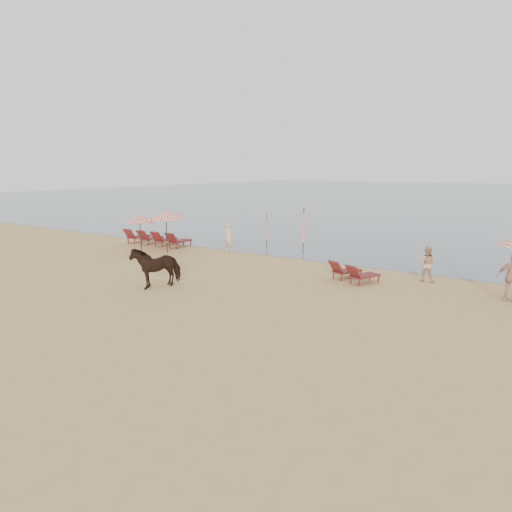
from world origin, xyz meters
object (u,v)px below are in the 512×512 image
at_px(cow, 156,266).
at_px(umbrella_open_left_b, 166,214).
at_px(umbrella_closed_left, 267,227).
at_px(beachgoer_left, 229,237).
at_px(lounger_cluster_right, 352,272).
at_px(beachgoer_right_a, 426,264).
at_px(umbrella_closed_right, 304,225).
at_px(umbrella_open_left_a, 140,218).
at_px(lounger_cluster_left, 156,238).

bearing_deg(cow, umbrella_open_left_b, 151.80).
xyz_separation_m(umbrella_closed_left, beachgoer_left, (-1.21, -2.16, -0.41)).
relative_size(lounger_cluster_right, beachgoer_right_a, 1.38).
height_order(umbrella_closed_right, beachgoer_right_a, umbrella_closed_right).
xyz_separation_m(cow, beachgoer_right_a, (8.91, 6.46, -0.05)).
bearing_deg(umbrella_closed_right, beachgoer_right_a, -20.75).
bearing_deg(beachgoer_right_a, lounger_cluster_right, 28.25).
xyz_separation_m(lounger_cluster_right, umbrella_open_left_a, (-12.45, -0.01, 1.47)).
bearing_deg(beachgoer_left, lounger_cluster_left, 1.24).
height_order(lounger_cluster_left, cow, cow).
height_order(umbrella_open_left_a, umbrella_closed_right, umbrella_closed_right).
bearing_deg(cow, lounger_cluster_left, 156.68).
xyz_separation_m(umbrella_closed_right, beachgoer_left, (-3.91, -1.57, -0.77)).
relative_size(lounger_cluster_right, umbrella_open_left_b, 0.83).
bearing_deg(lounger_cluster_right, cow, -118.04).
height_order(lounger_cluster_right, umbrella_closed_left, umbrella_closed_left).
height_order(umbrella_closed_right, cow, umbrella_closed_right).
bearing_deg(umbrella_open_left_a, lounger_cluster_left, 115.03).
height_order(lounger_cluster_left, beachgoer_right_a, beachgoer_right_a).
bearing_deg(umbrella_open_left_b, beachgoer_left, 32.98).
distance_m(umbrella_closed_right, beachgoer_right_a, 7.45).
bearing_deg(umbrella_open_left_b, umbrella_closed_left, 41.51).
xyz_separation_m(umbrella_open_left_b, beachgoer_left, (2.62, 2.22, -1.33)).
bearing_deg(lounger_cluster_right, umbrella_closed_left, 170.09).
bearing_deg(lounger_cluster_left, beachgoer_left, 7.04).
distance_m(lounger_cluster_left, umbrella_open_left_a, 2.45).
bearing_deg(beachgoer_left, cow, 96.30).
distance_m(umbrella_open_left_a, umbrella_open_left_b, 1.66).
xyz_separation_m(lounger_cluster_right, cow, (-6.34, -4.86, 0.41)).
relative_size(cow, beachgoer_right_a, 1.26).
bearing_deg(cow, umbrella_closed_left, 115.40).
bearing_deg(lounger_cluster_right, beachgoer_left, -173.37).
xyz_separation_m(lounger_cluster_right, umbrella_closed_left, (-7.05, 4.83, 0.83)).
xyz_separation_m(umbrella_open_left_b, beachgoer_right_a, (13.45, 1.17, -1.39)).
bearing_deg(lounger_cluster_right, umbrella_closed_right, 160.32).
bearing_deg(beachgoer_right_a, umbrella_closed_right, -24.50).
height_order(beachgoer_left, beachgoer_right_a, beachgoer_left).
xyz_separation_m(lounger_cluster_left, umbrella_open_left_a, (0.72, -1.87, 1.42)).
xyz_separation_m(lounger_cluster_left, umbrella_closed_right, (8.81, 2.37, 1.13)).
distance_m(umbrella_closed_left, cow, 9.72).
distance_m(umbrella_closed_left, beachgoer_right_a, 10.15).
relative_size(lounger_cluster_left, beachgoer_right_a, 2.76).
bearing_deg(umbrella_open_left_a, beachgoer_right_a, 10.26).
bearing_deg(umbrella_closed_left, umbrella_open_left_a, -138.17).
height_order(lounger_cluster_left, umbrella_closed_left, umbrella_closed_left).
height_order(umbrella_open_left_a, cow, umbrella_open_left_a).
bearing_deg(umbrella_closed_right, cow, -102.32).
bearing_deg(cow, umbrella_closed_right, 98.89).
distance_m(lounger_cluster_right, umbrella_open_left_b, 11.02).
bearing_deg(umbrella_open_left_a, cow, -34.29).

